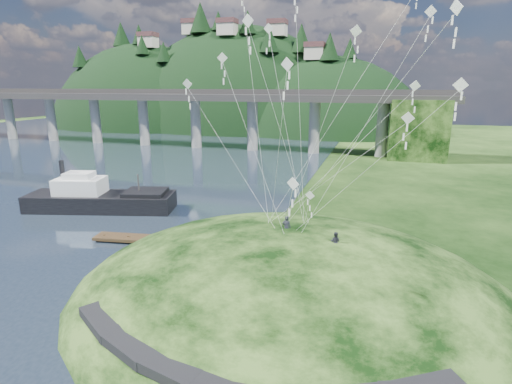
# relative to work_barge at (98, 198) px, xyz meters

# --- Properties ---
(ground) EXTENTS (320.00, 320.00, 0.00)m
(ground) POSITION_rel_work_barge_xyz_m (20.76, -16.24, -1.65)
(ground) COLOR black
(ground) RESTS_ON ground
(grass_hill) EXTENTS (36.00, 32.00, 13.00)m
(grass_hill) POSITION_rel_work_barge_xyz_m (28.76, -14.24, -3.15)
(grass_hill) COLOR black
(grass_hill) RESTS_ON ground
(footpath) EXTENTS (22.29, 5.84, 0.83)m
(footpath) POSITION_rel_work_barge_xyz_m (28.22, -25.99, 0.43)
(footpath) COLOR black
(footpath) RESTS_ON ground
(bridge) EXTENTS (160.00, 11.00, 15.00)m
(bridge) POSITION_rel_work_barge_xyz_m (-5.70, 53.82, 8.05)
(bridge) COLOR #2D2B2B
(bridge) RESTS_ON ground
(far_ridge) EXTENTS (153.00, 70.00, 94.50)m
(far_ridge) POSITION_rel_work_barge_xyz_m (-22.82, 105.93, -9.09)
(far_ridge) COLOR black
(far_ridge) RESTS_ON ground
(work_barge) EXTENTS (19.54, 9.70, 6.60)m
(work_barge) POSITION_rel_work_barge_xyz_m (0.00, 0.00, 0.00)
(work_barge) COLOR black
(work_barge) RESTS_ON ground
(wooden_dock) EXTENTS (12.71, 3.82, 0.90)m
(wooden_dock) POSITION_rel_work_barge_xyz_m (12.84, -8.01, -1.26)
(wooden_dock) COLOR #322314
(wooden_dock) RESTS_ON ground
(kite_flyers) EXTENTS (4.78, 2.25, 2.03)m
(kite_flyers) POSITION_rel_work_barge_xyz_m (30.00, -13.56, 4.14)
(kite_flyers) COLOR #272835
(kite_flyers) RESTS_ON ground
(kite_swarm) EXTENTS (20.88, 15.60, 17.50)m
(kite_swarm) POSITION_rel_work_barge_xyz_m (29.83, -13.40, 15.83)
(kite_swarm) COLOR silver
(kite_swarm) RESTS_ON ground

